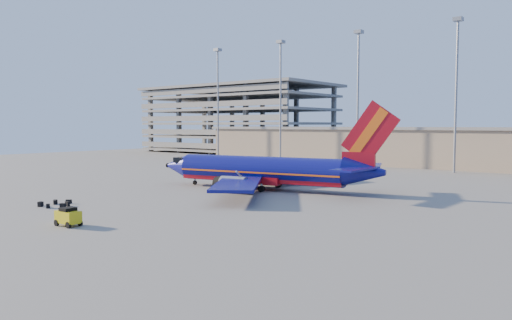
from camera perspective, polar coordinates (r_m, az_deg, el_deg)
name	(u,v)px	position (r m, az deg, el deg)	size (l,w,h in m)	color
ground	(232,192)	(66.86, -2.79, -3.66)	(220.00, 220.00, 0.00)	slate
terminal_building	(448,147)	(113.06, 21.07, 1.41)	(122.00, 16.00, 8.50)	#88725E
parking_garage	(238,116)	(162.85, -2.05, 4.99)	(62.00, 32.00, 21.40)	slate
light_mast_row	(404,81)	(103.70, 16.58, 8.62)	(101.60, 1.60, 28.65)	gray
aircraft_main	(266,171)	(68.93, 1.14, -1.28)	(35.14, 33.50, 11.98)	navy
baggage_tug	(68,216)	(47.31, -20.67, -6.05)	(2.35, 1.49, 1.65)	yellow
luggage_pile	(55,204)	(59.48, -21.95, -4.66)	(3.97, 3.71, 0.55)	black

